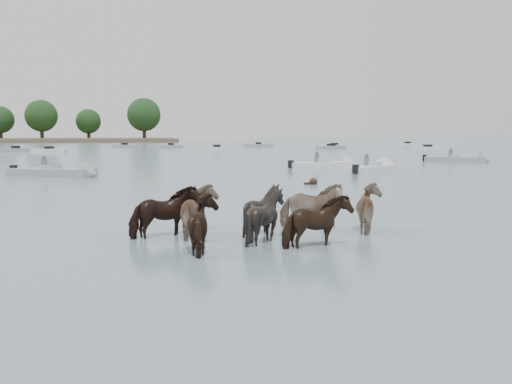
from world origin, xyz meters
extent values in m
plane|color=slate|center=(0.00, 0.00, 0.00)|extent=(400.00, 400.00, 0.00)
imported|color=black|center=(-1.39, 2.47, 0.58)|extent=(2.02, 1.50, 1.55)
imported|color=#7A6753|center=(-0.39, 2.53, 0.58)|extent=(1.46, 1.66, 1.54)
imported|color=black|center=(1.29, 2.47, 0.57)|extent=(1.41, 1.26, 1.52)
imported|color=#796552|center=(2.83, 2.98, 0.57)|extent=(1.97, 1.33, 1.53)
imported|color=black|center=(-0.50, 0.53, 0.55)|extent=(1.69, 1.82, 1.49)
imported|color=black|center=(1.09, 1.27, 0.57)|extent=(1.47, 1.33, 1.52)
imported|color=black|center=(2.11, 0.35, 0.54)|extent=(1.88, 1.26, 1.46)
imported|color=#796052|center=(4.43, 2.25, 0.57)|extent=(1.42, 1.61, 1.52)
sphere|color=black|center=(7.20, 15.97, 0.12)|extent=(0.44, 0.44, 0.44)
cube|color=black|center=(6.95, 15.97, 0.02)|extent=(0.50, 0.22, 0.18)
cube|color=gray|center=(-7.10, 24.77, 0.20)|extent=(5.67, 4.07, 0.55)
cone|color=gray|center=(-4.64, 23.43, 0.20)|extent=(1.55, 1.84, 1.60)
cube|color=#99ADB7|center=(-7.10, 24.77, 0.55)|extent=(1.24, 1.37, 0.35)
cube|color=black|center=(-9.55, 26.10, 0.35)|extent=(0.47, 0.47, 0.60)
cylinder|color=#595966|center=(-7.50, 24.77, 0.75)|extent=(0.36, 0.36, 0.70)
sphere|color=#595966|center=(-7.50, 24.77, 1.20)|extent=(0.24, 0.24, 0.24)
cube|color=silver|center=(12.03, 28.54, 0.20)|extent=(5.25, 2.15, 0.55)
cone|color=silver|center=(14.57, 28.82, 0.20)|extent=(1.07, 1.69, 1.60)
cube|color=#99ADB7|center=(12.03, 28.54, 0.55)|extent=(0.92, 1.20, 0.35)
cube|color=black|center=(9.49, 28.26, 0.35)|extent=(0.39, 0.39, 0.60)
cylinder|color=#595966|center=(11.63, 28.54, 0.75)|extent=(0.36, 0.36, 0.70)
sphere|color=#595966|center=(11.63, 28.54, 1.20)|extent=(0.24, 0.24, 0.24)
cube|color=silver|center=(13.91, 23.52, 0.20)|extent=(4.70, 4.34, 0.55)
cone|color=silver|center=(15.74, 25.08, 0.20)|extent=(1.72, 1.80, 1.60)
cube|color=#99ADB7|center=(13.91, 23.52, 0.55)|extent=(1.34, 1.37, 0.35)
cube|color=black|center=(12.08, 21.96, 0.35)|extent=(0.49, 0.49, 0.60)
cylinder|color=#595966|center=(13.51, 23.52, 0.75)|extent=(0.36, 0.36, 0.70)
sphere|color=#595966|center=(13.51, 23.52, 1.20)|extent=(0.24, 0.24, 0.24)
cube|color=gray|center=(26.82, 34.22, 0.20)|extent=(5.41, 3.93, 0.55)
cone|color=gray|center=(29.14, 32.96, 0.20)|extent=(1.55, 1.84, 1.60)
cube|color=#99ADB7|center=(26.82, 34.22, 0.55)|extent=(1.24, 1.37, 0.35)
cube|color=black|center=(24.50, 35.48, 0.35)|extent=(0.47, 0.47, 0.60)
cylinder|color=#595966|center=(26.42, 34.22, 0.75)|extent=(0.36, 0.36, 0.70)
sphere|color=#595966|center=(26.42, 34.22, 1.20)|extent=(0.24, 0.24, 0.24)
cube|color=gray|center=(-17.70, 70.62, 0.22)|extent=(5.18, 3.38, 0.60)
cube|color=black|center=(-17.70, 70.62, 0.60)|extent=(1.32, 1.32, 0.50)
cube|color=silver|center=(-12.76, 66.77, 0.22)|extent=(4.71, 2.48, 0.60)
cube|color=black|center=(-12.76, 66.77, 0.60)|extent=(1.20, 1.20, 0.50)
cube|color=gray|center=(-3.22, 88.75, 0.22)|extent=(4.42, 2.41, 0.60)
cube|color=black|center=(-3.22, 88.75, 0.60)|extent=(1.20, 1.20, 0.50)
cube|color=gray|center=(4.54, 85.37, 0.22)|extent=(4.29, 1.97, 0.60)
cube|color=black|center=(4.54, 85.37, 0.60)|extent=(1.11, 1.11, 0.50)
cube|color=silver|center=(10.31, 71.23, 0.22)|extent=(5.10, 1.80, 0.60)
cube|color=black|center=(10.31, 71.23, 0.60)|extent=(1.06, 1.06, 0.50)
cube|color=gray|center=(20.75, 89.04, 0.22)|extent=(5.60, 2.93, 0.60)
cube|color=black|center=(20.75, 89.04, 0.60)|extent=(1.24, 1.24, 0.50)
cube|color=gray|center=(29.38, 73.98, 0.22)|extent=(5.56, 3.47, 0.60)
cube|color=black|center=(29.38, 73.98, 0.60)|extent=(1.31, 1.31, 0.50)
cube|color=silver|center=(32.27, 80.37, 0.22)|extent=(5.05, 2.89, 0.60)
cube|color=black|center=(32.27, 80.37, 0.60)|extent=(1.26, 1.26, 0.50)
cube|color=silver|center=(41.66, 65.37, 0.22)|extent=(5.23, 1.77, 0.60)
cube|color=black|center=(41.66, 65.37, 0.60)|extent=(1.05, 1.05, 0.50)
cube|color=silver|center=(50.79, 89.36, 0.22)|extent=(5.40, 1.71, 0.60)
cube|color=black|center=(50.79, 89.36, 0.60)|extent=(1.04, 1.04, 0.50)
cylinder|color=#382619|center=(-37.46, 156.90, 1.69)|extent=(1.00, 1.00, 3.38)
sphere|color=black|center=(-37.46, 156.90, 6.11)|extent=(7.52, 7.52, 7.52)
cylinder|color=#382619|center=(-26.07, 153.07, 1.97)|extent=(1.00, 1.00, 3.94)
sphere|color=black|center=(-26.07, 153.07, 7.12)|extent=(8.76, 8.76, 8.76)
cylinder|color=#382619|center=(-13.95, 157.50, 1.59)|extent=(1.00, 1.00, 3.18)
sphere|color=black|center=(-13.95, 157.50, 5.74)|extent=(7.07, 7.07, 7.07)
cylinder|color=#382619|center=(1.58, 148.82, 2.08)|extent=(1.00, 1.00, 4.15)
sphere|color=black|center=(1.58, 148.82, 7.50)|extent=(9.23, 9.23, 9.23)
camera|label=1|loc=(-2.20, -12.41, 2.77)|focal=39.59mm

